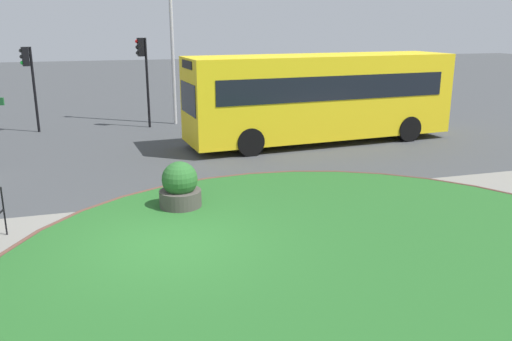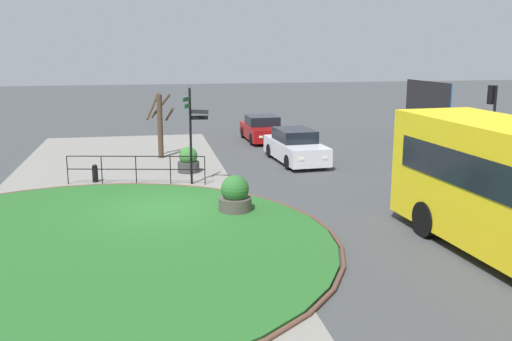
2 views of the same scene
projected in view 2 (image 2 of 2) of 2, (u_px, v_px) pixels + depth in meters
The scene contains 14 objects.
ground at pixel (164, 212), 18.66m from camera, with size 120.00×120.00×0.00m, color #3D3F42.
sidewalk_paving at pixel (112, 214), 18.36m from camera, with size 32.00×8.77×0.02m, color gray.
grass_island at pixel (79, 247), 15.29m from camera, with size 13.63×13.63×0.10m, color #235B23.
grass_kerb_ring at pixel (79, 247), 15.29m from camera, with size 13.94×13.94×0.11m, color brown.
signpost_directional at pixel (192, 128), 21.78m from camera, with size 0.68×0.96×3.69m.
bollard_foreground at pixel (95, 173), 22.52m from camera, with size 0.22×0.22×0.72m.
railing_grass_edge at pixel (136, 166), 22.05m from camera, with size 1.08×5.17×1.13m.
car_near_lane at pixel (295, 147), 26.34m from camera, with size 4.67×2.08×1.49m.
car_far_lane at pixel (263, 129), 32.14m from camera, with size 4.12×2.01×1.37m.
traffic_light_near at pixel (492, 108), 24.31m from camera, with size 0.48×0.31×3.58m.
billboard_left at pixel (428, 104), 31.27m from camera, with size 3.83×0.71×3.31m.
planter_near_signpost at pixel (235, 196), 18.37m from camera, with size 1.05×1.05×1.24m.
planter_kerbside at pixel (188, 161), 24.23m from camera, with size 0.90×0.90×1.09m.
street_tree_bare at pixel (160, 123), 27.10m from camera, with size 1.02×1.34×3.02m.
Camera 2 is at (18.18, -0.40, 5.29)m, focal length 40.84 mm.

